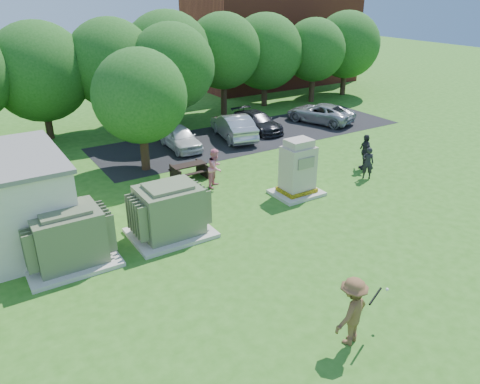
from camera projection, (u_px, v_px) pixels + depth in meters
ground at (303, 268)px, 15.72m from camera, size 120.00×120.00×0.00m
brick_building at (272, 39)px, 43.69m from camera, size 15.00×8.00×8.00m
parking_strip at (254, 135)px, 29.55m from camera, size 20.00×6.00×0.01m
transformer_left at (68, 238)px, 15.63m from camera, size 3.00×2.40×2.07m
transformer_right at (169, 212)px, 17.43m from camera, size 3.00×2.40×2.07m
generator_cabinet at (298, 171)px, 20.78m from camera, size 2.13×1.74×2.59m
picnic_table at (189, 169)px, 22.83m from camera, size 1.67×1.25×0.71m
batter at (352, 311)px, 12.13m from camera, size 1.42×1.04×1.97m
person_by_generator at (368, 163)px, 22.67m from camera, size 0.69×0.66×1.59m
person_at_picnic at (215, 168)px, 21.72m from camera, size 1.13×1.10×1.84m
person_walking_right at (365, 152)px, 23.80m from camera, size 0.78×1.16×1.82m
car_white at (180, 138)px, 26.86m from camera, size 1.74×3.89×1.30m
car_silver_a at (233, 126)px, 28.62m from camera, size 2.52×4.83×1.51m
car_dark at (257, 122)px, 30.10m from camera, size 1.78×4.21×1.21m
car_silver_b at (320, 113)px, 31.94m from camera, size 3.58×5.14×1.30m
batting_equipment at (374, 296)px, 12.27m from camera, size 1.48×0.47×0.29m
tree_row at (140, 64)px, 29.16m from camera, size 41.30×13.30×7.30m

